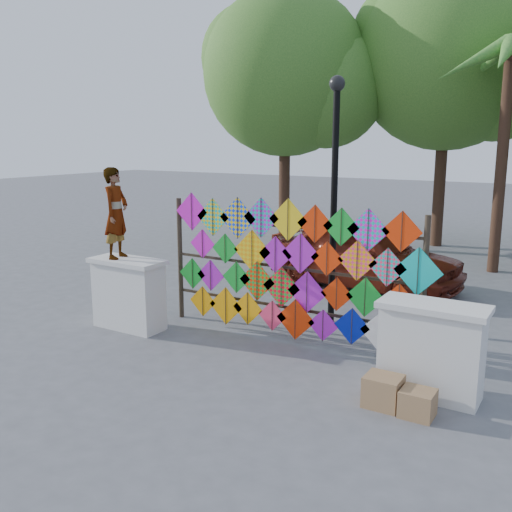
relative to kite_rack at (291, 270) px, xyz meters
name	(u,v)px	position (x,y,z in m)	size (l,w,h in m)	color
ground	(263,352)	(-0.11, -0.73, -1.24)	(80.00, 80.00, 0.00)	slate
parapet_left	(129,293)	(-2.81, -0.93, -0.59)	(1.40, 0.65, 1.28)	silver
parapet_right	(431,349)	(2.59, -0.93, -0.59)	(1.40, 0.65, 1.28)	silver
kite_rack	(291,270)	(0.00, 0.00, 0.00)	(4.94, 0.24, 2.43)	#31261B
tree_west	(289,74)	(-4.51, 8.30, 4.14)	(5.85, 5.20, 8.01)	#3F291B
tree_mid	(452,58)	(0.00, 10.30, 4.53)	(6.30, 5.60, 8.61)	#3F291B
palm_tree	(509,73)	(2.09, 7.27, 3.71)	(3.62, 3.62, 5.83)	#3F291B
vendor_woman	(116,213)	(-3.02, -0.93, 0.85)	(0.59, 0.39, 1.62)	#99999E
sedan	(364,255)	(-0.22, 4.03, -0.47)	(1.82, 4.52, 1.54)	#5E1C10
lamppost	(335,178)	(0.19, 1.27, 1.45)	(0.28, 0.28, 4.46)	black
cardboard_box_near	(383,391)	(2.17, -1.55, -1.04)	(0.46, 0.41, 0.41)	#986F49
cardboard_box_far	(418,403)	(2.63, -1.60, -1.07)	(0.41, 0.37, 0.34)	#986F49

